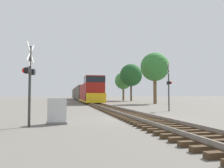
{
  "coord_description": "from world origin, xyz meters",
  "views": [
    {
      "loc": [
        -4.49,
        -13.24,
        1.48
      ],
      "look_at": [
        -0.2,
        6.64,
        2.51
      ],
      "focal_mm": 35.0,
      "sensor_mm": 36.0,
      "label": 1
    }
  ],
  "objects_px": {
    "tree_far_right": "(155,67)",
    "tree_mid_background": "(131,75)",
    "crossing_signal_far": "(169,84)",
    "relay_cabinet": "(57,111)",
    "crossing_signal_near": "(29,76)",
    "tree_deep_background": "(123,81)",
    "freight_train": "(81,93)"
  },
  "relations": [
    {
      "from": "relay_cabinet",
      "to": "tree_mid_background",
      "type": "distance_m",
      "value": 42.68
    },
    {
      "from": "crossing_signal_near",
      "to": "tree_far_right",
      "type": "relative_size",
      "value": 0.46
    },
    {
      "from": "crossing_signal_far",
      "to": "freight_train",
      "type": "bearing_deg",
      "value": 21.02
    },
    {
      "from": "freight_train",
      "to": "tree_deep_background",
      "type": "relative_size",
      "value": 8.7
    },
    {
      "from": "crossing_signal_near",
      "to": "relay_cabinet",
      "type": "relative_size",
      "value": 2.98
    },
    {
      "from": "tree_far_right",
      "to": "tree_deep_background",
      "type": "xyz_separation_m",
      "value": [
        0.3,
        21.46,
        -0.96
      ]
    },
    {
      "from": "relay_cabinet",
      "to": "tree_mid_background",
      "type": "relative_size",
      "value": 0.15
    },
    {
      "from": "crossing_signal_far",
      "to": "relay_cabinet",
      "type": "xyz_separation_m",
      "value": [
        -9.72,
        -6.9,
        -1.87
      ]
    },
    {
      "from": "relay_cabinet",
      "to": "tree_far_right",
      "type": "bearing_deg",
      "value": 56.31
    },
    {
      "from": "tree_far_right",
      "to": "tree_mid_background",
      "type": "distance_m",
      "value": 16.37
    },
    {
      "from": "crossing_signal_near",
      "to": "relay_cabinet",
      "type": "xyz_separation_m",
      "value": [
        1.27,
        0.74,
        -1.72
      ]
    },
    {
      "from": "crossing_signal_near",
      "to": "crossing_signal_far",
      "type": "distance_m",
      "value": 13.39
    },
    {
      "from": "tree_deep_background",
      "to": "tree_far_right",
      "type": "bearing_deg",
      "value": -90.8
    },
    {
      "from": "crossing_signal_near",
      "to": "freight_train",
      "type": "bearing_deg",
      "value": -174.73
    },
    {
      "from": "tree_mid_background",
      "to": "tree_deep_background",
      "type": "relative_size",
      "value": 1.2
    },
    {
      "from": "crossing_signal_far",
      "to": "tree_mid_background",
      "type": "bearing_deg",
      "value": 3.81
    },
    {
      "from": "freight_train",
      "to": "tree_far_right",
      "type": "relative_size",
      "value": 7.56
    },
    {
      "from": "freight_train",
      "to": "tree_far_right",
      "type": "bearing_deg",
      "value": -70.68
    },
    {
      "from": "freight_train",
      "to": "crossing_signal_near",
      "type": "height_order",
      "value": "freight_train"
    },
    {
      "from": "crossing_signal_near",
      "to": "tree_far_right",
      "type": "xyz_separation_m",
      "value": [
        16.47,
        23.54,
        3.82
      ]
    },
    {
      "from": "tree_deep_background",
      "to": "crossing_signal_far",
      "type": "bearing_deg",
      "value": -98.79
    },
    {
      "from": "crossing_signal_near",
      "to": "tree_mid_background",
      "type": "xyz_separation_m",
      "value": [
        17.32,
        39.88,
        3.93
      ]
    },
    {
      "from": "crossing_signal_far",
      "to": "tree_far_right",
      "type": "xyz_separation_m",
      "value": [
        5.48,
        15.9,
        3.67
      ]
    },
    {
      "from": "crossing_signal_near",
      "to": "tree_deep_background",
      "type": "xyz_separation_m",
      "value": [
        16.77,
        45.0,
        2.86
      ]
    },
    {
      "from": "crossing_signal_near",
      "to": "tree_mid_background",
      "type": "relative_size",
      "value": 0.44
    },
    {
      "from": "relay_cabinet",
      "to": "tree_far_right",
      "type": "height_order",
      "value": "tree_far_right"
    },
    {
      "from": "crossing_signal_far",
      "to": "tree_far_right",
      "type": "bearing_deg",
      "value": -4.1
    },
    {
      "from": "freight_train",
      "to": "relay_cabinet",
      "type": "height_order",
      "value": "freight_train"
    },
    {
      "from": "relay_cabinet",
      "to": "tree_mid_background",
      "type": "bearing_deg",
      "value": 67.7
    },
    {
      "from": "crossing_signal_near",
      "to": "tree_deep_background",
      "type": "relative_size",
      "value": 0.53
    },
    {
      "from": "crossing_signal_near",
      "to": "tree_far_right",
      "type": "distance_m",
      "value": 28.98
    },
    {
      "from": "tree_far_right",
      "to": "crossing_signal_far",
      "type": "bearing_deg",
      "value": -109.01
    }
  ]
}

